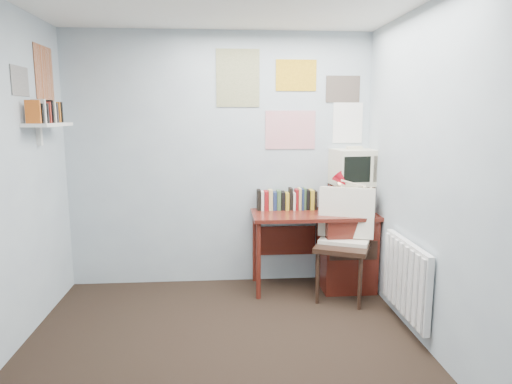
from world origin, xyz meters
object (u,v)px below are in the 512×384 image
(desk_lamp, at_px, (368,197))
(crt_tv, at_px, (354,166))
(desk_chair, at_px, (343,247))
(radiator, at_px, (406,278))
(desk, at_px, (340,247))
(tv_riser, at_px, (350,198))
(wall_shelf, at_px, (48,125))

(desk_lamp, distance_m, crt_tv, 0.42)
(desk_chair, xyz_separation_m, radiator, (0.35, -0.62, -0.08))
(crt_tv, height_order, radiator, crt_tv)
(desk, height_order, desk_lamp, desk_lamp)
(desk, bearing_deg, radiator, -72.76)
(tv_riser, distance_m, radiator, 1.15)
(desk, height_order, radiator, desk)
(desk_lamp, distance_m, wall_shelf, 2.86)
(wall_shelf, bearing_deg, crt_tv, 10.63)
(crt_tv, xyz_separation_m, radiator, (0.14, -1.06, -0.78))
(desk, bearing_deg, desk_lamp, -43.14)
(tv_riser, distance_m, wall_shelf, 2.83)
(desk, height_order, wall_shelf, wall_shelf)
(desk_lamp, relative_size, tv_riser, 0.90)
(crt_tv, height_order, wall_shelf, wall_shelf)
(radiator, height_order, wall_shelf, wall_shelf)
(desk_chair, xyz_separation_m, tv_riser, (0.18, 0.42, 0.38))
(desk_chair, bearing_deg, desk, 103.17)
(radiator, distance_m, wall_shelf, 3.15)
(desk_chair, height_order, crt_tv, crt_tv)
(desk_chair, bearing_deg, radiator, -36.31)
(desk, distance_m, radiator, 0.97)
(desk_chair, bearing_deg, crt_tv, 88.99)
(wall_shelf, bearing_deg, desk, 8.40)
(desk, distance_m, wall_shelf, 2.87)
(desk, xyz_separation_m, tv_riser, (0.12, 0.11, 0.48))
(desk_chair, bearing_deg, wall_shelf, -153.81)
(desk_chair, height_order, desk_lamp, desk_lamp)
(wall_shelf, bearing_deg, desk_lamp, 3.95)
(desk_chair, distance_m, wall_shelf, 2.75)
(crt_tv, bearing_deg, tv_riser, -152.09)
(desk_lamp, height_order, radiator, desk_lamp)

